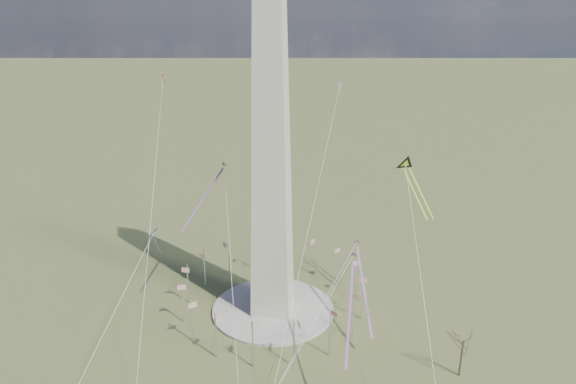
# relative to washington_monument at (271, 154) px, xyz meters

# --- Properties ---
(ground) EXTENTS (2000.00, 2000.00, 0.00)m
(ground) POSITION_rel_washington_monument_xyz_m (0.00, 0.00, -47.95)
(ground) COLOR #505B2D
(ground) RESTS_ON ground
(plaza) EXTENTS (36.00, 36.00, 0.80)m
(plaza) POSITION_rel_washington_monument_xyz_m (0.00, 0.00, -47.55)
(plaza) COLOR #B0A9A1
(plaza) RESTS_ON ground
(washington_monument) EXTENTS (15.56, 15.56, 100.00)m
(washington_monument) POSITION_rel_washington_monument_xyz_m (0.00, 0.00, 0.00)
(washington_monument) COLOR beige
(washington_monument) RESTS_ON plaza
(flagpole_ring) EXTENTS (54.40, 54.40, 13.00)m
(flagpole_ring) POSITION_rel_washington_monument_xyz_m (-0.00, -0.00, -40.68)
(flagpole_ring) COLOR silver
(flagpole_ring) RESTS_ON ground
(tree_near) EXTENTS (8.57, 8.57, 15.00)m
(tree_near) POSITION_rel_washington_monument_xyz_m (50.31, -20.97, -37.26)
(tree_near) COLOR #49392C
(tree_near) RESTS_ON ground
(kite_delta_black) EXTENTS (11.09, 16.78, 13.95)m
(kite_delta_black) POSITION_rel_washington_monument_xyz_m (36.56, 13.62, -5.95)
(kite_delta_black) COLOR black
(kite_delta_black) RESTS_ON ground
(kite_diamond_purple) EXTENTS (2.03, 2.88, 8.47)m
(kite_diamond_purple) POSITION_rel_washington_monument_xyz_m (-34.18, -2.09, -24.82)
(kite_diamond_purple) COLOR navy
(kite_diamond_purple) RESTS_ON ground
(kite_streamer_left) EXTENTS (2.27, 24.34, 16.73)m
(kite_streamer_left) POSITION_rel_washington_monument_xyz_m (23.32, -22.80, -26.13)
(kite_streamer_left) COLOR #FF5628
(kite_streamer_left) RESTS_ON ground
(kite_streamer_mid) EXTENTS (8.08, 20.63, 14.67)m
(kite_streamer_mid) POSITION_rel_washington_monument_xyz_m (-18.18, 1.86, -11.05)
(kite_streamer_mid) COLOR #FF5628
(kite_streamer_mid) RESTS_ON ground
(kite_streamer_right) EXTENTS (6.95, 24.34, 16.94)m
(kite_streamer_right) POSITION_rel_washington_monument_xyz_m (25.42, -2.05, -32.00)
(kite_streamer_right) COLOR #FF5628
(kite_streamer_right) RESTS_ON ground
(kite_small_red) EXTENTS (1.17, 1.63, 4.10)m
(kite_small_red) POSITION_rel_washington_monument_xyz_m (-41.24, 30.02, 16.43)
(kite_small_red) COLOR red
(kite_small_red) RESTS_ON ground
(kite_small_white) EXTENTS (1.65, 1.44, 4.27)m
(kite_small_white) POSITION_rel_washington_monument_xyz_m (14.63, 47.47, 12.00)
(kite_small_white) COLOR white
(kite_small_white) RESTS_ON ground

